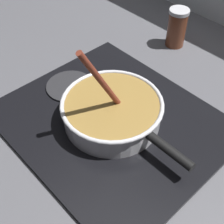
% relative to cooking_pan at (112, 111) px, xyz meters
% --- Properties ---
extents(ground, '(2.40, 1.60, 0.04)m').
position_rel_cooking_pan_xyz_m(ground, '(-0.05, -0.14, -0.07)').
color(ground, '#4C4C51').
extents(hob_plate, '(0.56, 0.48, 0.01)m').
position_rel_cooking_pan_xyz_m(hob_plate, '(-0.00, 0.00, -0.04)').
color(hob_plate, black).
rests_on(hob_plate, ground).
extents(burner_ring, '(0.19, 0.19, 0.01)m').
position_rel_cooking_pan_xyz_m(burner_ring, '(-0.00, 0.00, -0.03)').
color(burner_ring, '#592D0C').
rests_on(burner_ring, hob_plate).
extents(spare_burner, '(0.14, 0.14, 0.01)m').
position_rel_cooking_pan_xyz_m(spare_burner, '(-0.18, 0.00, -0.03)').
color(spare_burner, '#262628').
rests_on(spare_burner, hob_plate).
extents(cooking_pan, '(0.38, 0.26, 0.26)m').
position_rel_cooking_pan_xyz_m(cooking_pan, '(0.00, 0.00, 0.00)').
color(cooking_pan, silver).
rests_on(cooking_pan, hob_plate).
extents(condiment_jar, '(0.07, 0.07, 0.13)m').
position_rel_cooking_pan_xyz_m(condiment_jar, '(-0.13, 0.41, 0.02)').
color(condiment_jar, brown).
rests_on(condiment_jar, ground).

